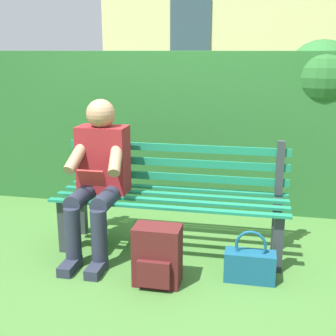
# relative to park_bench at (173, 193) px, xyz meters

# --- Properties ---
(ground) EXTENTS (60.00, 60.00, 0.00)m
(ground) POSITION_rel_park_bench_xyz_m (0.00, 0.08, -0.44)
(ground) COLOR #3D6B2D
(park_bench) EXTENTS (1.78, 0.52, 0.87)m
(park_bench) POSITION_rel_park_bench_xyz_m (0.00, 0.00, 0.00)
(park_bench) COLOR #2D3338
(park_bench) RESTS_ON ground
(person_seated) EXTENTS (0.44, 0.73, 1.18)m
(person_seated) POSITION_rel_park_bench_xyz_m (0.54, 0.18, 0.18)
(person_seated) COLOR maroon
(person_seated) RESTS_ON ground
(hedge_backdrop) EXTENTS (4.84, 0.81, 1.63)m
(hedge_backdrop) POSITION_rel_park_bench_xyz_m (0.25, -1.24, 0.36)
(hedge_backdrop) COLOR #265B28
(hedge_backdrop) RESTS_ON ground
(backpack) EXTENTS (0.31, 0.27, 0.41)m
(backpack) POSITION_rel_park_bench_xyz_m (-0.01, 0.60, -0.24)
(backpack) COLOR #4C1919
(backpack) RESTS_ON ground
(handbag) EXTENTS (0.34, 0.14, 0.37)m
(handbag) POSITION_rel_park_bench_xyz_m (-0.62, 0.44, -0.33)
(handbag) COLOR navy
(handbag) RESTS_ON ground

